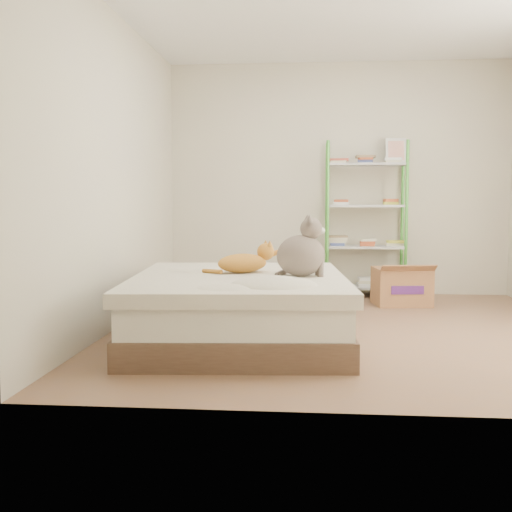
# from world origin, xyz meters

# --- Properties ---
(room) EXTENTS (3.81, 4.21, 2.61)m
(room) POSITION_xyz_m (0.00, 0.00, 1.30)
(room) COLOR #8B6241
(room) RESTS_ON ground
(bed) EXTENTS (1.71, 2.07, 0.50)m
(bed) POSITION_xyz_m (-0.82, -0.49, 0.25)
(bed) COLOR brown
(bed) RESTS_ON ground
(orange_cat) EXTENTS (0.53, 0.44, 0.19)m
(orange_cat) POSITION_xyz_m (-0.82, -0.32, 0.59)
(orange_cat) COLOR orange
(orange_cat) RESTS_ON bed
(grey_cat) EXTENTS (0.44, 0.38, 0.44)m
(grey_cat) POSITION_xyz_m (-0.36, -0.51, 0.72)
(grey_cat) COLOR gray
(grey_cat) RESTS_ON bed
(shelf_unit) EXTENTS (0.88, 0.36, 1.74)m
(shelf_unit) POSITION_xyz_m (0.31, 1.88, 0.82)
(shelf_unit) COLOR green
(shelf_unit) RESTS_ON ground
(cardboard_box) EXTENTS (0.59, 0.58, 0.44)m
(cardboard_box) POSITION_xyz_m (0.63, 1.31, 0.19)
(cardboard_box) COLOR #A06241
(cardboard_box) RESTS_ON ground
(white_bin) EXTENTS (0.39, 0.37, 0.36)m
(white_bin) POSITION_xyz_m (-0.83, 1.85, 0.18)
(white_bin) COLOR white
(white_bin) RESTS_ON ground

